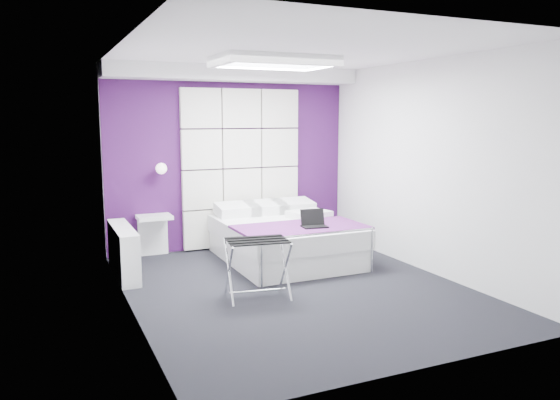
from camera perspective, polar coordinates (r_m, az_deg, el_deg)
name	(u,v)px	position (r m, az deg, el deg)	size (l,w,h in m)	color
floor	(295,288)	(6.23, 1.62, -9.16)	(4.40, 4.40, 0.00)	black
ceiling	(296,51)	(5.98, 1.73, 15.32)	(4.40, 4.40, 0.00)	white
wall_back	(231,159)	(8.00, -5.19, 4.26)	(3.60, 3.60, 0.00)	white
wall_left	(127,181)	(5.44, -15.70, 1.94)	(4.40, 4.40, 0.00)	white
wall_right	(428,167)	(6.93, 15.23, 3.33)	(4.40, 4.40, 0.00)	white
accent_wall	(231,159)	(7.99, -5.16, 4.26)	(3.58, 0.02, 2.58)	#390F45
soffit	(235,74)	(7.76, -4.70, 13.00)	(3.58, 0.50, 0.20)	white
headboard	(242,168)	(8.00, -4.02, 3.34)	(1.80, 0.08, 2.30)	silver
skylight	(274,61)	(6.51, -0.64, 14.32)	(1.36, 0.86, 0.12)	white
wall_lamp	(161,168)	(7.59, -12.36, 3.26)	(0.15, 0.15, 0.15)	white
radiator	(123,251)	(6.89, -16.05, -5.16)	(0.22, 1.20, 0.60)	white
bed	(285,239)	(7.33, 0.48, -4.08)	(1.63, 1.96, 0.69)	white
nightstand	(154,217)	(7.62, -13.01, -1.75)	(0.46, 0.36, 0.05)	white
luggage_rack	(258,268)	(5.84, -2.36, -7.16)	(0.64, 0.47, 0.63)	silver
laptop	(313,223)	(6.81, 3.46, -2.37)	(0.31, 0.22, 0.22)	black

